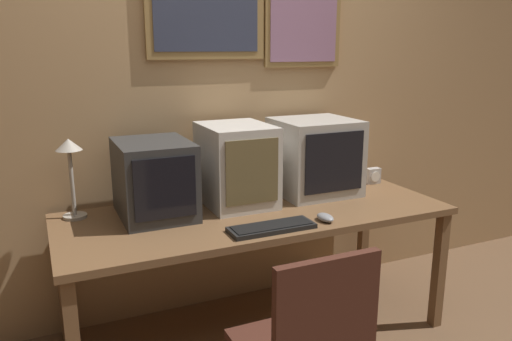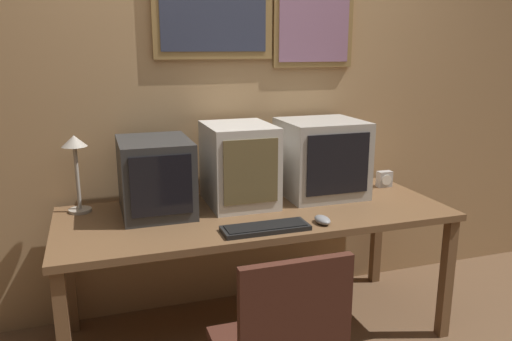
# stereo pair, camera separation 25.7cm
# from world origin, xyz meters

# --- Properties ---
(wall_back) EXTENTS (8.00, 0.08, 2.60)m
(wall_back) POSITION_xyz_m (0.00, 1.27, 1.31)
(wall_back) COLOR tan
(wall_back) RESTS_ON ground_plane
(desk) EXTENTS (2.03, 0.80, 0.72)m
(desk) POSITION_xyz_m (0.00, 0.80, 0.65)
(desk) COLOR brown
(desk) RESTS_ON ground_plane
(monitor_left) EXTENTS (0.36, 0.46, 0.39)m
(monitor_left) POSITION_xyz_m (-0.50, 0.95, 0.91)
(monitor_left) COLOR #333333
(monitor_left) RESTS_ON desk
(monitor_center) EXTENTS (0.35, 0.43, 0.44)m
(monitor_center) POSITION_xyz_m (-0.04, 0.96, 0.93)
(monitor_center) COLOR beige
(monitor_center) RESTS_ON desk
(monitor_right) EXTENTS (0.44, 0.43, 0.44)m
(monitor_right) POSITION_xyz_m (0.45, 0.97, 0.93)
(monitor_right) COLOR #B7B2A8
(monitor_right) RESTS_ON desk
(keyboard_main) EXTENTS (0.42, 0.14, 0.03)m
(keyboard_main) POSITION_xyz_m (-0.05, 0.51, 0.73)
(keyboard_main) COLOR black
(keyboard_main) RESTS_ON desk
(mouse_near_keyboard) EXTENTS (0.07, 0.11, 0.04)m
(mouse_near_keyboard) POSITION_xyz_m (0.25, 0.51, 0.73)
(mouse_near_keyboard) COLOR gray
(mouse_near_keyboard) RESTS_ON desk
(desk_clock) EXTENTS (0.09, 0.06, 0.10)m
(desk_clock) POSITION_xyz_m (0.90, 1.00, 0.76)
(desk_clock) COLOR #B7B2AD
(desk_clock) RESTS_ON desk
(desk_lamp) EXTENTS (0.13, 0.13, 0.41)m
(desk_lamp) POSITION_xyz_m (-0.88, 1.08, 1.01)
(desk_lamp) COLOR #B2A899
(desk_lamp) RESTS_ON desk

